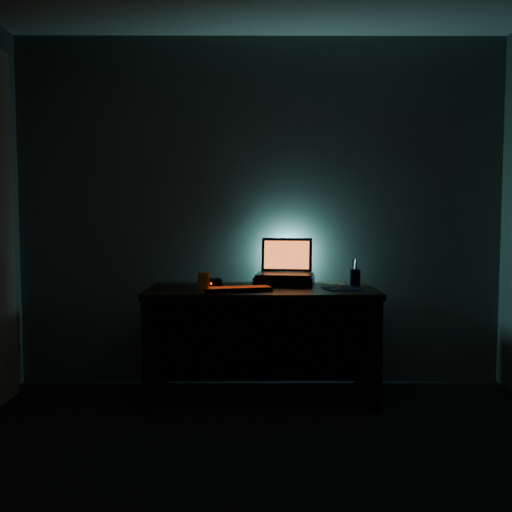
{
  "coord_description": "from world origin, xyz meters",
  "views": [
    {
      "loc": [
        -0.06,
        -2.14,
        1.23
      ],
      "look_at": [
        -0.04,
        1.57,
        0.96
      ],
      "focal_mm": 40.0,
      "sensor_mm": 36.0,
      "label": 1
    }
  ],
  "objects": [
    {
      "name": "pen_cup",
      "position": [
        0.64,
        1.73,
        0.8
      ],
      "size": [
        0.08,
        0.08,
        0.11
      ],
      "primitive_type": "cylinder",
      "rotation": [
        0.0,
        0.0,
        0.07
      ],
      "color": "black",
      "rests_on": "desk"
    },
    {
      "name": "mousepad",
      "position": [
        0.52,
        1.54,
        0.75
      ],
      "size": [
        0.25,
        0.24,
        0.0
      ],
      "primitive_type": "cube",
      "rotation": [
        0.0,
        0.0,
        0.19
      ],
      "color": "navy",
      "rests_on": "desk"
    },
    {
      "name": "riser",
      "position": [
        0.16,
        1.79,
        0.78
      ],
      "size": [
        0.44,
        0.36,
        0.06
      ],
      "primitive_type": "cube",
      "rotation": [
        0.0,
        0.0,
        -0.16
      ],
      "color": "black",
      "rests_on": "desk"
    },
    {
      "name": "keyboard",
      "position": [
        -0.16,
        1.46,
        0.76
      ],
      "size": [
        0.45,
        0.23,
        0.03
      ],
      "rotation": [
        0.0,
        0.0,
        0.22
      ],
      "color": "black",
      "rests_on": "desk"
    },
    {
      "name": "laptop",
      "position": [
        0.17,
        1.84,
        0.87
      ],
      "size": [
        0.42,
        0.34,
        0.26
      ],
      "rotation": [
        0.0,
        0.0,
        -0.16
      ],
      "color": "black",
      "rests_on": "riser"
    },
    {
      "name": "mouse",
      "position": [
        0.52,
        1.54,
        0.77
      ],
      "size": [
        0.07,
        0.1,
        0.03
      ],
      "primitive_type": "cube",
      "rotation": [
        0.0,
        0.0,
        0.19
      ],
      "color": "#A1A0A6",
      "rests_on": "mousepad"
    },
    {
      "name": "juice_glass",
      "position": [
        -0.36,
        1.39,
        0.81
      ],
      "size": [
        0.08,
        0.08,
        0.12
      ],
      "primitive_type": "cylinder",
      "rotation": [
        0.0,
        0.0,
        0.06
      ],
      "color": "#D6680B",
      "rests_on": "desk"
    },
    {
      "name": "room",
      "position": [
        0.0,
        0.0,
        1.25
      ],
      "size": [
        3.5,
        4.0,
        2.5
      ],
      "color": "black",
      "rests_on": "ground"
    },
    {
      "name": "desk",
      "position": [
        0.0,
        1.67,
        0.49
      ],
      "size": [
        1.5,
        0.7,
        0.75
      ],
      "color": "black",
      "rests_on": "ground"
    },
    {
      "name": "router",
      "position": [
        -0.34,
        1.71,
        0.77
      ],
      "size": [
        0.16,
        0.13,
        0.05
      ],
      "rotation": [
        0.0,
        0.0,
        0.12
      ],
      "color": "black",
      "rests_on": "desk"
    }
  ]
}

